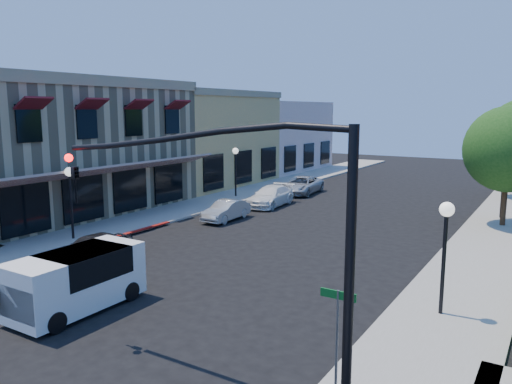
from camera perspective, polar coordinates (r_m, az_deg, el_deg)
The scene contains 19 objects.
ground at distance 14.79m, azimuth -24.15°, elevation -16.49°, with size 120.00×120.00×0.00m, color black.
sidewalk_left at distance 40.13m, azimuth 1.37°, elevation 0.54°, with size 3.50×50.00×0.12m, color gray.
sidewalk_right at distance 34.87m, azimuth 27.04°, elevation -1.85°, with size 3.50×50.00×0.12m, color gray.
curb_red_strip at distance 24.53m, azimuth -17.81°, elevation -5.82°, with size 0.25×10.00×0.06m, color maroon.
corner_brick_building at distance 32.43m, azimuth -24.01°, elevation 4.64°, with size 11.77×18.20×8.10m.
yellow_stucco_building at distance 42.74m, azimuth -7.17°, elevation 6.06°, with size 10.00×12.00×7.60m, color #DEB463.
pink_stucco_building at distance 52.63m, azimuth 1.11°, elevation 6.43°, with size 10.00×12.00×7.00m, color #D8A9A3.
street_tree_a at distance 29.39m, azimuth 26.89°, elevation 4.39°, with size 4.56×4.56×6.48m.
signal_mast_arm at distance 10.49m, azimuth -0.19°, elevation -2.53°, with size 8.01×0.39×6.00m.
street_name_sign at distance 11.13m, azimuth 9.28°, elevation -14.91°, with size 0.80×0.06×2.50m.
lamppost_left_near at distance 25.21m, azimuth -20.49°, elevation 0.79°, with size 0.44×0.44×3.57m.
lamppost_left_far at distance 35.46m, azimuth -2.36°, elevation 3.72°, with size 0.44×0.44×3.57m.
lamppost_right_near at distance 15.87m, azimuth 20.86°, elevation -4.04°, with size 0.44×0.44×3.57m.
lamppost_right_far at distance 31.54m, azimuth 26.48°, elevation 2.02°, with size 0.44×0.44×3.57m.
white_van at distance 16.75m, azimuth -19.96°, elevation -9.17°, with size 1.88×4.22×1.87m.
parked_car_a at distance 21.57m, azimuth -18.29°, elevation -6.21°, with size 1.47×3.64×1.24m, color black.
parked_car_b at distance 28.45m, azimuth -3.43°, elevation -2.12°, with size 1.20×3.45×1.14m, color #B2B6B7.
parked_car_c at distance 32.63m, azimuth 1.68°, elevation -0.48°, with size 1.81×4.44×1.29m, color white.
parked_car_d at distance 37.52m, azimuth 5.25°, elevation 0.78°, with size 2.14×4.63×1.29m, color #B3B5B9.
Camera 1 is at (11.29, -7.22, 6.26)m, focal length 35.00 mm.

